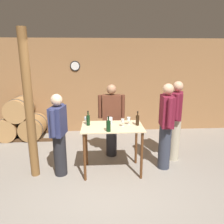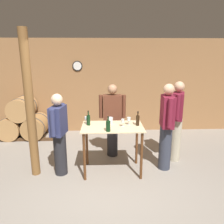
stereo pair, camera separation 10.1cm
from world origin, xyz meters
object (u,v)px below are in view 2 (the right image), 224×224
Objects in this scene: wooden_post at (30,106)px; ice_bucket at (110,120)px; person_visitor_bearded at (59,133)px; person_visitor_near_door at (166,125)px; wine_glass_near_center at (122,121)px; wine_glass_near_right at (129,119)px; wine_bottle_center at (137,120)px; wine_glass_near_left at (86,119)px; person_visitor_with_scarf at (112,119)px; wine_bottle_far_left at (88,120)px; wine_bottle_left at (108,126)px; person_host at (176,120)px.

ice_bucket is (1.46, 0.24, -0.35)m from wooden_post.
person_visitor_near_door reaches higher than person_visitor_bearded.
wine_glass_near_right is at bearing 41.82° from wine_glass_near_center.
wine_glass_near_center is 1.01× the size of wine_glass_near_right.
person_visitor_bearded is at bearing -177.16° from wine_bottle_center.
person_visitor_bearded is (-0.96, -0.25, -0.17)m from ice_bucket.
wine_glass_near_right reaches higher than wine_glass_near_left.
wine_bottle_center is 0.17× the size of person_visitor_bearded.
wine_glass_near_left is (-0.98, 0.14, -0.00)m from wine_bottle_center.
wine_glass_near_center is at bearing -16.05° from wine_glass_near_left.
person_visitor_with_scarf is at bearing 114.21° from wine_glass_near_right.
wine_bottle_far_left is at bearing 170.10° from wine_glass_near_center.
wine_glass_near_left is 0.47m from ice_bucket.
person_visitor_near_door is (0.74, -0.00, -0.13)m from wine_glass_near_right.
wine_bottle_left is at bearing -44.35° from wine_bottle_far_left.
person_host is (1.41, 0.24, -0.08)m from ice_bucket.
wine_bottle_far_left is 1.91× the size of wine_glass_near_center.
person_visitor_bearded is at bearing 165.68° from wine_bottle_left.
person_host is 1.10× the size of person_visitor_bearded.
wooden_post is 9.44× the size of wine_bottle_far_left.
wine_glass_near_left is 1.57m from person_visitor_near_door.
wine_glass_near_right is at bearing -6.04° from wine_glass_near_left.
wine_bottle_far_left reaches higher than ice_bucket.
wine_glass_near_left is 0.08× the size of person_visitor_near_door.
ice_bucket is 1.01m from person_visitor_bearded.
person_visitor_near_door is at bearing -0.07° from wine_bottle_far_left.
wine_bottle_center is at bearing 11.45° from wine_glass_near_center.
ice_bucket is at bearing 173.39° from person_visitor_near_door.
person_host is (1.88, 0.27, -0.13)m from wine_glass_near_left.
wine_glass_near_right is at bearing 41.85° from wine_bottle_left.
wine_bottle_left is (0.37, -0.36, -0.01)m from wine_bottle_far_left.
person_visitor_with_scarf is (-0.45, 0.70, -0.18)m from wine_bottle_center.
wine_bottle_left is (1.41, -0.24, -0.30)m from wooden_post.
wooden_post is 18.05× the size of wine_glass_near_center.
person_visitor_near_door reaches higher than wine_bottle_left.
wine_glass_near_right is at bearing 179.85° from person_visitor_near_door.
person_host reaches higher than ice_bucket.
person_host is at bearing 48.65° from person_visitor_near_door.
wine_glass_near_left is (-0.05, 0.09, -0.00)m from wine_bottle_far_left.
wine_glass_near_left is at bearing 173.96° from wine_glass_near_right.
wooden_post is 2.00m from wine_bottle_center.
person_visitor_with_scarf is (-1.35, 0.28, -0.05)m from person_host.
wooden_post is 1.09m from wine_bottle_far_left.
ice_bucket is at bearing 4.65° from wine_glass_near_left.
wooden_post is at bearing -173.44° from wine_bottle_far_left.
wine_bottle_left is at bearing -153.71° from person_host.
person_visitor_near_door is (1.56, -0.09, -0.13)m from wine_glass_near_left.
person_host is at bearing 11.15° from wine_bottle_far_left.
wooden_post is at bearing -153.27° from person_visitor_with_scarf.
person_visitor_near_door reaches higher than wine_bottle_center.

